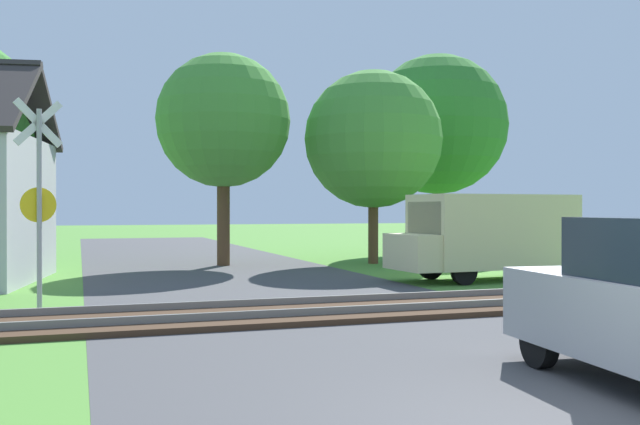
{
  "coord_description": "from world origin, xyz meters",
  "views": [
    {
      "loc": [
        -3.9,
        -4.81,
        1.87
      ],
      "look_at": [
        0.5,
        8.18,
        1.8
      ],
      "focal_mm": 40.0,
      "sensor_mm": 36.0,
      "label": 1
    }
  ],
  "objects": [
    {
      "name": "tree_center",
      "position": [
        0.62,
        18.44,
        4.77
      ],
      "size": [
        4.42,
        4.42,
        6.99
      ],
      "color": "#513823",
      "rests_on": "ground"
    },
    {
      "name": "tree_far",
      "position": [
        10.35,
        21.88,
        5.4
      ],
      "size": [
        5.85,
        5.85,
        8.33
      ],
      "color": "#513823",
      "rests_on": "ground"
    },
    {
      "name": "rail_track",
      "position": [
        0.0,
        7.18,
        0.06
      ],
      "size": [
        60.0,
        2.6,
        0.22
      ],
      "color": "#422D1E",
      "rests_on": "ground"
    },
    {
      "name": "road_asphalt",
      "position": [
        0.0,
        2.0,
        0.0
      ],
      "size": [
        7.62,
        80.0,
        0.01
      ],
      "primitive_type": "cube",
      "color": "#424244",
      "rests_on": "ground"
    },
    {
      "name": "tree_right",
      "position": [
        5.63,
        17.63,
        4.24
      ],
      "size": [
        4.7,
        4.7,
        6.6
      ],
      "color": "#513823",
      "rests_on": "ground"
    },
    {
      "name": "mail_truck",
      "position": [
        6.24,
        11.42,
        1.24
      ],
      "size": [
        5.01,
        2.16,
        2.24
      ],
      "rotation": [
        0.0,
        0.0,
        1.63
      ],
      "color": "beige",
      "rests_on": "ground"
    },
    {
      "name": "crossing_sign_far",
      "position": [
        -4.59,
        9.11,
        2.15
      ],
      "size": [
        0.85,
        0.29,
        3.88
      ],
      "rotation": [
        0.0,
        0.0,
        0.3
      ],
      "color": "#9E9EA5",
      "rests_on": "ground"
    }
  ]
}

